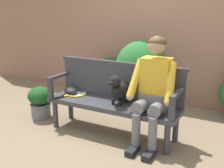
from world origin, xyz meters
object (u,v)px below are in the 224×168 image
at_px(garden_bench, 112,107).
at_px(potted_plant, 40,101).
at_px(baseball_glove, 71,91).
at_px(tennis_racket, 74,94).
at_px(person_seated, 153,88).
at_px(dog_on_bench, 119,89).

xyz_separation_m(garden_bench, potted_plant, (-1.21, -0.02, -0.11)).
bearing_deg(baseball_glove, tennis_racket, 14.86).
relative_size(person_seated, potted_plant, 2.72).
height_order(garden_bench, tennis_racket, tennis_racket).
distance_m(garden_bench, person_seated, 0.64).
relative_size(garden_bench, person_seated, 1.35).
xyz_separation_m(garden_bench, person_seated, (0.55, -0.01, 0.33)).
xyz_separation_m(person_seated, potted_plant, (-1.76, -0.01, -0.45)).
bearing_deg(potted_plant, person_seated, 0.35).
bearing_deg(garden_bench, tennis_racket, 176.00).
bearing_deg(garden_bench, baseball_glove, 175.48).
distance_m(garden_bench, tennis_racket, 0.63).
bearing_deg(tennis_racket, potted_plant, -173.99).
relative_size(garden_bench, baseball_glove, 7.97).
relative_size(baseball_glove, potted_plant, 0.46).
height_order(person_seated, dog_on_bench, person_seated).
distance_m(tennis_racket, baseball_glove, 0.08).
distance_m(person_seated, dog_on_bench, 0.46).
bearing_deg(tennis_racket, person_seated, -2.50).
height_order(garden_bench, potted_plant, potted_plant).
distance_m(person_seated, tennis_racket, 1.20).
bearing_deg(baseball_glove, potted_plant, -148.07).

